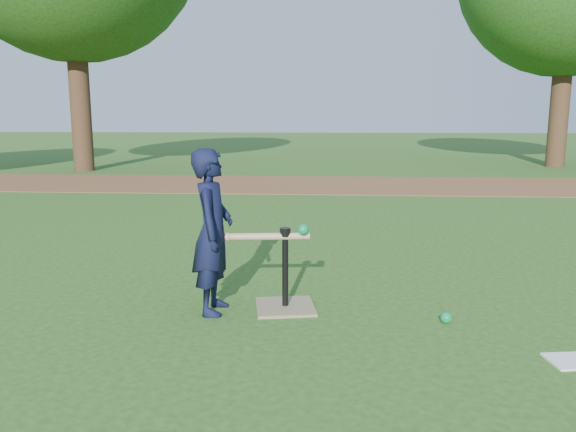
{
  "coord_description": "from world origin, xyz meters",
  "views": [
    {
      "loc": [
        0.2,
        -3.98,
        1.44
      ],
      "look_at": [
        -0.1,
        0.33,
        0.65
      ],
      "focal_mm": 35.0,
      "sensor_mm": 36.0,
      "label": 1
    }
  ],
  "objects": [
    {
      "name": "ground",
      "position": [
        0.0,
        0.0,
        0.0
      ],
      "size": [
        80.0,
        80.0,
        0.0
      ],
      "primitive_type": "plane",
      "color": "#285116",
      "rests_on": "ground"
    },
    {
      "name": "dirt_strip",
      "position": [
        0.0,
        7.5,
        0.01
      ],
      "size": [
        24.0,
        3.0,
        0.01
      ],
      "primitive_type": "cube",
      "color": "brown",
      "rests_on": "ground"
    },
    {
      "name": "child",
      "position": [
        -0.62,
        -0.07,
        0.6
      ],
      "size": [
        0.29,
        0.44,
        1.2
      ],
      "primitive_type": "imported",
      "rotation": [
        0.0,
        0.0,
        1.58
      ],
      "color": "black",
      "rests_on": "ground"
    },
    {
      "name": "wiffle_ball_ground",
      "position": [
        1.04,
        -0.2,
        0.04
      ],
      "size": [
        0.08,
        0.08,
        0.08
      ],
      "primitive_type": "sphere",
      "color": "#0C8947",
      "rests_on": "ground"
    },
    {
      "name": "clipboard",
      "position": [
        1.67,
        -0.78,
        0.01
      ],
      "size": [
        0.33,
        0.27,
        0.01
      ],
      "primitive_type": "cube",
      "rotation": [
        0.0,
        0.0,
        0.15
      ],
      "color": "white",
      "rests_on": "ground"
    },
    {
      "name": "batting_tee",
      "position": [
        -0.1,
        0.03,
        0.11
      ],
      "size": [
        0.5,
        0.5,
        0.61
      ],
      "color": "#8A7B57",
      "rests_on": "ground"
    },
    {
      "name": "swing_action",
      "position": [
        -0.2,
        0.0,
        0.57
      ],
      "size": [
        0.63,
        0.13,
        0.13
      ],
      "color": "tan",
      "rests_on": "ground"
    }
  ]
}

